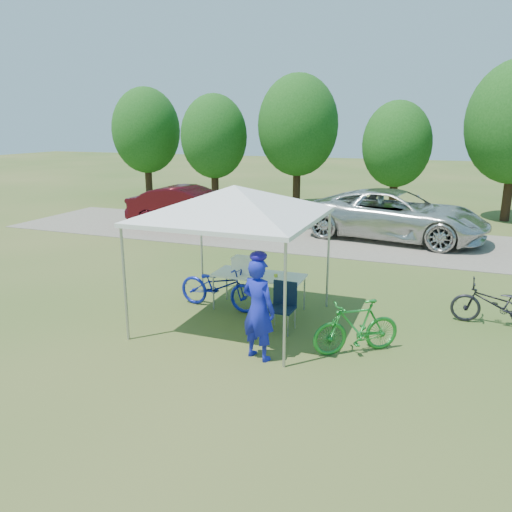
# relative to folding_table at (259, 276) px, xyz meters

# --- Properties ---
(ground) EXTENTS (100.00, 100.00, 0.00)m
(ground) POSITION_rel_folding_table_xyz_m (-0.20, -0.79, -0.74)
(ground) COLOR #2D5119
(ground) RESTS_ON ground
(gravel_strip) EXTENTS (24.00, 5.00, 0.02)m
(gravel_strip) POSITION_rel_folding_table_xyz_m (-0.20, 7.21, -0.73)
(gravel_strip) COLOR gray
(gravel_strip) RESTS_ON ground
(canopy) EXTENTS (4.53, 4.53, 3.00)m
(canopy) POSITION_rel_folding_table_xyz_m (-0.20, -0.79, 1.91)
(canopy) COLOR #A5A5AA
(canopy) RESTS_ON ground
(treeline) EXTENTS (24.89, 4.28, 6.30)m
(treeline) POSITION_rel_folding_table_xyz_m (-0.49, 13.26, 2.79)
(treeline) COLOR #382314
(treeline) RESTS_ON ground
(folding_table) EXTENTS (1.91, 0.80, 0.79)m
(folding_table) POSITION_rel_folding_table_xyz_m (0.00, 0.00, 0.00)
(folding_table) COLOR white
(folding_table) RESTS_ON ground
(folding_chair) EXTENTS (0.49, 0.50, 0.93)m
(folding_chair) POSITION_rel_folding_table_xyz_m (0.80, -0.80, -0.19)
(folding_chair) COLOR black
(folding_chair) RESTS_ON ground
(cooler) EXTENTS (0.47, 0.32, 0.34)m
(cooler) POSITION_rel_folding_table_xyz_m (-0.34, 0.00, 0.22)
(cooler) COLOR white
(cooler) RESTS_ON folding_table
(ice_cream_cup) EXTENTS (0.08, 0.08, 0.06)m
(ice_cream_cup) POSITION_rel_folding_table_xyz_m (0.39, -0.05, 0.07)
(ice_cream_cup) COLOR #C2D432
(ice_cream_cup) RESTS_ON folding_table
(cyclist) EXTENTS (0.74, 0.59, 1.75)m
(cyclist) POSITION_rel_folding_table_xyz_m (0.79, -2.13, 0.13)
(cyclist) COLOR #161EBA
(cyclist) RESTS_ON ground
(bike_blue) EXTENTS (1.90, 0.80, 0.97)m
(bike_blue) POSITION_rel_folding_table_xyz_m (-0.84, -0.22, -0.26)
(bike_blue) COLOR #1320AA
(bike_blue) RESTS_ON ground
(bike_green) EXTENTS (1.54, 1.28, 0.95)m
(bike_green) POSITION_rel_folding_table_xyz_m (2.29, -1.33, -0.27)
(bike_green) COLOR #1C8029
(bike_green) RESTS_ON ground
(bike_dark) EXTENTS (1.68, 0.59, 0.88)m
(bike_dark) POSITION_rel_folding_table_xyz_m (4.63, 0.86, -0.30)
(bike_dark) COLOR black
(bike_dark) RESTS_ON ground
(minivan) EXTENTS (6.35, 3.66, 1.67)m
(minivan) POSITION_rel_folding_table_xyz_m (1.96, 7.95, 0.11)
(minivan) COLOR silver
(minivan) RESTS_ON gravel_strip
(sedan) EXTENTS (4.79, 1.78, 1.57)m
(sedan) POSITION_rel_folding_table_xyz_m (-5.37, 7.01, 0.06)
(sedan) COLOR #430B11
(sedan) RESTS_ON gravel_strip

